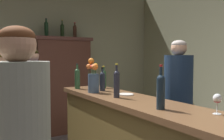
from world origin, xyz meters
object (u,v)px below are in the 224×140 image
Objects in this scene: display_bottle_center at (75,31)px; wine_bottle_malbec at (104,78)px; display_bottle_left at (46,28)px; bartender at (178,103)px; wine_bottle_rose at (117,83)px; wine_bottle_chardonnay at (102,80)px; wine_glass_front at (217,100)px; patron_in_navy at (11,124)px; patron_in_grey at (33,104)px; display_cabinet at (62,83)px; cheese_plate at (126,94)px; display_bottle_midleft at (62,30)px; wine_bottle_syrah at (77,77)px; flower_arrangement at (93,78)px; wine_bottle_merlot at (161,90)px.

wine_bottle_malbec is at bearing -100.11° from display_bottle_center.
display_bottle_left is 0.20× the size of bartender.
wine_bottle_chardonnay is at bearing 77.26° from wine_bottle_rose.
patron_in_navy is (-1.19, 1.30, -0.31)m from wine_glass_front.
wine_bottle_chardonnay is 0.18× the size of patron_in_grey.
display_cabinet is 1.04m from display_bottle_center.
wine_glass_front is 0.50× the size of display_bottle_center.
display_cabinet reaches higher than wine_bottle_chardonnay.
display_bottle_center reaches higher than patron_in_navy.
cheese_plate is (0.17, 0.09, -0.15)m from wine_bottle_rose.
patron_in_grey is at bearing -123.30° from display_bottle_midleft.
display_cabinet is at bearing 83.02° from wine_bottle_rose.
wine_bottle_syrah is at bearing -92.51° from display_bottle_left.
display_bottle_center is at bearing 0.00° from display_bottle_left.
wine_bottle_syrah is 1.08× the size of display_bottle_center.
display_bottle_center reaches higher than flower_arrangement.
wine_glass_front is 1.44m from flower_arrangement.
wine_bottle_rose is 2.57m from display_bottle_center.
wine_bottle_syrah is at bearing 92.75° from wine_bottle_merlot.
display_bottle_center reaches higher than bartender.
display_bottle_midleft is 1.95m from patron_in_grey.
flower_arrangement reaches higher than wine_bottle_malbec.
display_bottle_left is at bearing 85.18° from patron_in_navy.
display_cabinet is 1.01m from display_bottle_midleft.
patron_in_grey is (-1.14, -1.35, -1.09)m from display_bottle_center.
wine_glass_front reaches higher than cheese_plate.
cheese_plate is at bearing 26.64° from wine_bottle_rose.
display_bottle_midleft reaches higher than display_bottle_center.
wine_bottle_malbec is 0.66m from cheese_plate.
display_bottle_center is at bearing 76.83° from wine_bottle_chardonnay.
patron_in_navy is 0.92× the size of bartender.
wine_bottle_chardonnay is at bearing 14.01° from patron_in_grey.
wine_bottle_malbec is 1.86m from display_bottle_left.
wine_bottle_syrah is 1.74m from display_bottle_left.
wine_bottle_chardonnay is 0.72× the size of flower_arrangement.
display_bottle_center reaches higher than wine_bottle_chardonnay.
wine_bottle_syrah is at bearing 94.72° from wine_bottle_rose.
bartender is at bearing -78.10° from display_bottle_midleft.
wine_bottle_syrah is at bearing 99.56° from wine_glass_front.
wine_bottle_malbec is (0.33, -0.10, -0.02)m from wine_bottle_syrah.
cheese_plate is (0.24, -0.75, -0.14)m from wine_bottle_syrah.
display_cabinet reaches higher than patron_in_navy.
wine_bottle_chardonnay is 1.91× the size of wine_glass_front.
flower_arrangement is at bearing -99.71° from display_cabinet.
display_bottle_left reaches higher than wine_glass_front.
wine_bottle_syrah is at bearing -103.07° from display_cabinet.
patron_in_navy is (-0.89, -0.52, -0.35)m from wine_bottle_syrah.
display_bottle_center is 0.18× the size of bartender.
wine_glass_front is at bearing -15.89° from patron_in_grey.
patron_in_grey is at bearing 112.06° from wine_glass_front.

